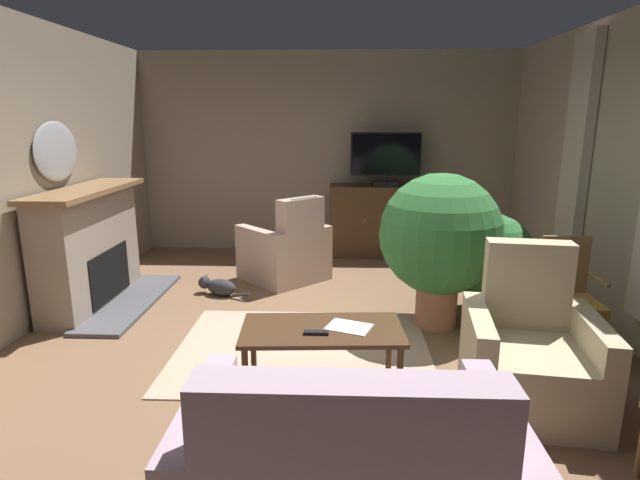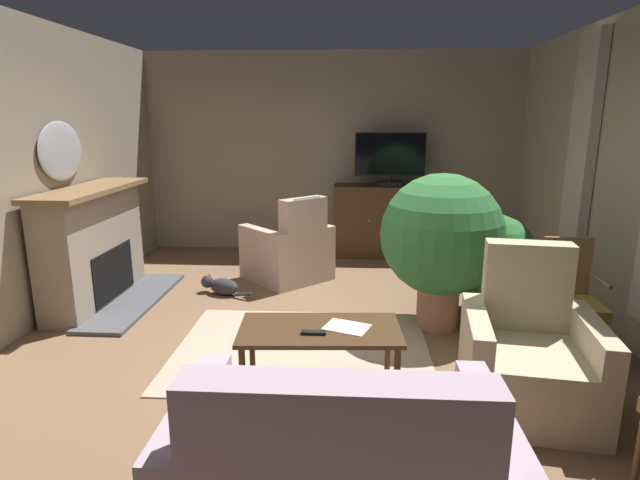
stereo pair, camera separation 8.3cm
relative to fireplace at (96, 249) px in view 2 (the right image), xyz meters
name	(u,v)px [view 2 (the right image)]	position (x,y,z in m)	size (l,w,h in m)	color
ground_plane	(314,357)	(2.36, -1.11, -0.60)	(5.87, 7.53, 0.04)	brown
wall_back	(332,154)	(2.36, 2.41, 0.82)	(5.87, 0.10, 2.81)	gray
curtain_panel_far	(581,155)	(4.93, 0.34, 0.97)	(0.10, 0.44, 2.36)	#B2A393
rug_central	(302,349)	(2.25, -1.02, -0.57)	(2.11, 1.65, 0.01)	tan
fireplace	(96,249)	(0.00, 0.00, 0.00)	(0.86, 1.75, 1.22)	#4C4C51
wall_mirror_oval	(61,151)	(-0.25, 0.00, 1.00)	(0.06, 0.78, 0.59)	#B2B7BF
tv_cabinet	(388,223)	(3.16, 2.06, -0.10)	(1.50, 0.49, 1.00)	black
television	(390,158)	(3.16, 2.01, 0.80)	(0.95, 0.20, 0.72)	black
coffee_table	(320,335)	(2.44, -1.64, -0.16)	(1.16, 0.64, 0.47)	#422B19
tv_remote	(314,333)	(2.40, -1.75, -0.10)	(0.17, 0.05, 0.02)	black
folded_newspaper	(347,327)	(2.63, -1.62, -0.11)	(0.30, 0.22, 0.01)	silver
sofa_floral	(338,479)	(2.60, -2.99, -0.25)	(1.49, 0.92, 0.98)	#AD93A3
armchair_near_window	(289,252)	(1.91, 0.89, -0.24)	(1.17, 1.17, 1.04)	#BC9E8E
armchair_in_far_corner	(529,359)	(3.84, -1.76, -0.24)	(0.94, 0.94, 1.07)	tan
side_chair_far_end	(570,296)	(4.40, -0.99, -0.06)	(0.44, 0.46, 0.97)	olive
potted_plant_small_fern_corner	(441,238)	(3.46, -0.44, 0.27)	(1.10, 1.10, 1.43)	#99664C
potted_plant_tall_palm_by_window	(491,260)	(4.00, -0.15, -0.01)	(0.86, 0.86, 1.02)	slate
cat	(221,286)	(1.22, 0.30, -0.48)	(0.63, 0.34, 0.21)	#2D2D33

